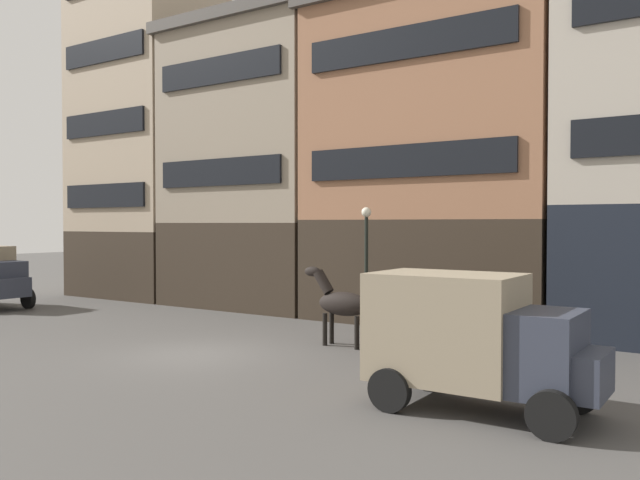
{
  "coord_description": "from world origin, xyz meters",
  "views": [
    {
      "loc": [
        12.9,
        -12.88,
        3.6
      ],
      "look_at": [
        2.89,
        1.92,
        3.14
      ],
      "focal_mm": 36.8,
      "sensor_mm": 36.0,
      "label": 1
    }
  ],
  "objects_px": {
    "draft_horse": "(341,303)",
    "delivery_truck_near": "(475,337)",
    "cargo_wagon": "(434,315)",
    "streetlamp_curbside": "(366,252)"
  },
  "relations": [
    {
      "from": "cargo_wagon",
      "to": "delivery_truck_near",
      "type": "bearing_deg",
      "value": -57.05
    },
    {
      "from": "draft_horse",
      "to": "delivery_truck_near",
      "type": "bearing_deg",
      "value": -36.48
    },
    {
      "from": "cargo_wagon",
      "to": "draft_horse",
      "type": "bearing_deg",
      "value": 179.99
    },
    {
      "from": "draft_horse",
      "to": "delivery_truck_near",
      "type": "xyz_separation_m",
      "value": [
        5.66,
        -4.19,
        0.15
      ]
    },
    {
      "from": "draft_horse",
      "to": "streetlamp_curbside",
      "type": "bearing_deg",
      "value": 101.11
    },
    {
      "from": "draft_horse",
      "to": "cargo_wagon",
      "type": "bearing_deg",
      "value": -0.01
    },
    {
      "from": "cargo_wagon",
      "to": "draft_horse",
      "type": "distance_m",
      "value": 2.95
    },
    {
      "from": "delivery_truck_near",
      "to": "streetlamp_curbside",
      "type": "height_order",
      "value": "streetlamp_curbside"
    },
    {
      "from": "cargo_wagon",
      "to": "delivery_truck_near",
      "type": "distance_m",
      "value": 5.0
    },
    {
      "from": "draft_horse",
      "to": "streetlamp_curbside",
      "type": "relative_size",
      "value": 0.57
    }
  ]
}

